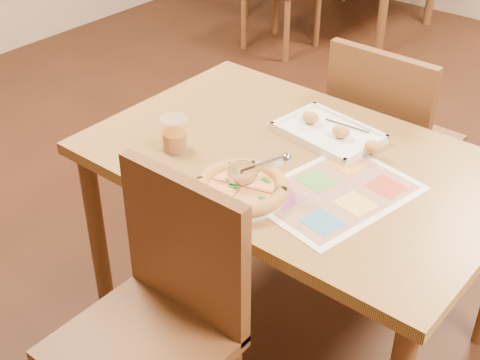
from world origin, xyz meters
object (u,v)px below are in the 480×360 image
Objects in this scene: chair_far at (386,127)px; appetizer_tray at (331,134)px; chair_near at (163,297)px; glass_tumbler at (175,136)px; dining_table at (296,180)px; pizza at (242,187)px; menu at (335,192)px; pizza_cutter at (257,169)px; plate at (240,192)px.

chair_far is 0.47m from appetizer_tray.
chair_near is 4.26× the size of glass_tumbler.
dining_table is 2.77× the size of chair_near.
dining_table is 0.20m from appetizer_tray.
chair_far reaches higher than pizza.
dining_table is at bearing 32.31° from glass_tumbler.
appetizer_tray is at bearing 84.48° from dining_table.
chair_far is at bearing 106.18° from menu.
dining_table is 0.30m from pizza_cutter.
chair_near is at bearing 90.00° from chair_far.
chair_near reaches higher than glass_tumbler.
chair_far is 3.60× the size of pizza_cutter.
chair_far reaches higher than menu.
chair_near is at bearing -90.00° from dining_table.
pizza is at bearing -89.99° from dining_table.
chair_far is at bearing 68.00° from glass_tumbler.
menu is (0.20, 0.18, -0.03)m from pizza.
chair_far is 1.76× the size of plate.
dining_table is at bearing 90.01° from pizza.
plate is 2.42× the size of glass_tumbler.
pizza_cutter is (0.03, -0.24, 0.17)m from dining_table.
menu is at bearing 68.50° from chair_near.
menu is (0.53, 0.12, -0.05)m from glass_tumbler.
chair_near is 3.60× the size of pizza_cutter.
pizza_cutter is 0.42m from appetizer_tray.
appetizer_tray reaches higher than menu.
chair_near reaches higher than dining_table.
dining_table is 9.95× the size of pizza_cutter.
chair_far reaches higher than pizza_cutter.
appetizer_tray is 3.48× the size of glass_tumbler.
pizza is 0.59× the size of menu.
pizza is (0.00, 0.33, 0.18)m from chair_near.
dining_table is 0.61m from chair_near.
plate is at bearing 91.15° from chair_near.
plate is at bearing 174.53° from pizza_cutter.
chair_far is (-0.00, 0.60, -0.07)m from dining_table.
chair_near is 1.76× the size of plate.
chair_near is at bearing -137.63° from pizza_cutter.
appetizer_tray is at bearing 47.47° from glass_tumbler.
glass_tumbler is at bearing 168.53° from plate.
pizza_cutter reaches higher than appetizer_tray.
dining_table is at bearing -95.52° from appetizer_tray.
pizza_cutter reaches higher than dining_table.
plate is (-0.01, -0.27, 0.09)m from dining_table.
appetizer_tray reaches higher than plate.
menu is at bearing -54.42° from appetizer_tray.
pizza is at bearing -92.10° from appetizer_tray.
plate is 2.04× the size of pizza_cutter.
dining_table is 3.39× the size of appetizer_tray.
chair_far is 0.74m from menu.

